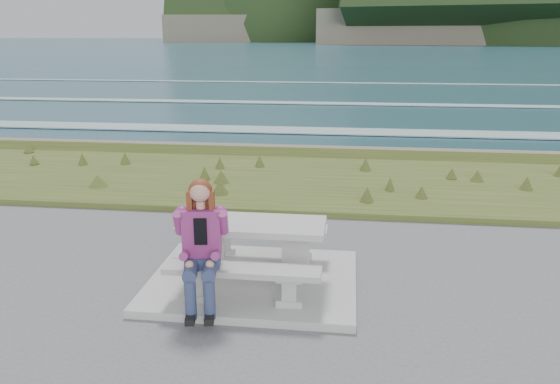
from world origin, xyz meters
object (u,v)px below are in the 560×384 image
Objects in this scene: bench_seaward at (262,233)px; seated_woman at (201,263)px; picnic_table at (253,235)px; bench_landward at (242,275)px.

bench_seaward is 1.23× the size of seated_woman.
picnic_table is at bearing -90.00° from bench_seaward.
seated_woman is (-0.43, -1.54, 0.19)m from bench_seaward.
seated_woman is (-0.43, -0.14, 0.19)m from bench_landward.
picnic_table is at bearing 90.00° from bench_landward.
seated_woman reaches higher than picnic_table.
bench_landward is 1.40m from bench_seaward.
bench_landward is at bearing -90.00° from picnic_table.
picnic_table is 1.23× the size of seated_woman.
seated_woman reaches higher than bench_seaward.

